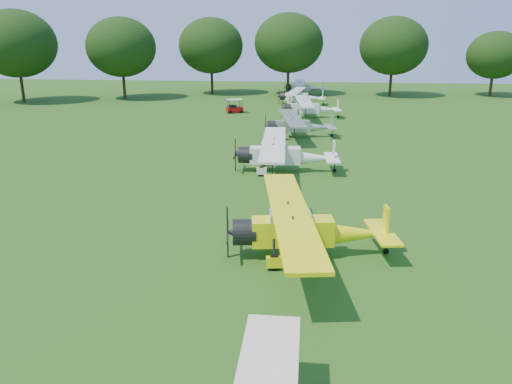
# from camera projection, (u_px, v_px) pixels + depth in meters

# --- Properties ---
(ground) EXTENTS (160.00, 160.00, 0.00)m
(ground) POSITION_uv_depth(u_px,v_px,m) (278.00, 209.00, 28.37)
(ground) COLOR #245214
(ground) RESTS_ON ground
(tree_belt) EXTENTS (137.36, 130.27, 14.52)m
(tree_belt) POSITION_uv_depth(u_px,v_px,m) (349.00, 64.00, 25.73)
(tree_belt) COLOR black
(tree_belt) RESTS_ON ground
(aircraft_2) EXTENTS (7.56, 11.98, 2.35)m
(aircraft_2) POSITION_uv_depth(u_px,v_px,m) (305.00, 227.00, 21.95)
(aircraft_2) COLOR #FFFD0A
(aircraft_2) RESTS_ON ground
(aircraft_3) EXTENTS (7.54, 12.01, 2.37)m
(aircraft_3) POSITION_uv_depth(u_px,v_px,m) (283.00, 153.00, 35.68)
(aircraft_3) COLOR white
(aircraft_3) RESTS_ON ground
(aircraft_4) EXTENTS (6.89, 10.91, 2.14)m
(aircraft_4) POSITION_uv_depth(u_px,v_px,m) (298.00, 124.00, 47.77)
(aircraft_4) COLOR silver
(aircraft_4) RESTS_ON ground
(aircraft_5) EXTENTS (7.05, 11.21, 2.20)m
(aircraft_5) POSITION_uv_depth(u_px,v_px,m) (309.00, 107.00, 58.96)
(aircraft_5) COLOR white
(aircraft_5) RESTS_ON ground
(aircraft_6) EXTENTS (6.71, 10.66, 2.09)m
(aircraft_6) POSITION_uv_depth(u_px,v_px,m) (300.00, 96.00, 70.39)
(aircraft_6) COLOR white
(aircraft_6) RESTS_ON ground
(aircraft_7) EXTENTS (6.84, 10.86, 2.15)m
(aircraft_7) POSITION_uv_depth(u_px,v_px,m) (304.00, 86.00, 82.63)
(aircraft_7) COLOR silver
(aircraft_7) RESTS_ON ground
(golf_cart) EXTENTS (2.29, 1.86, 1.71)m
(golf_cart) POSITION_uv_depth(u_px,v_px,m) (234.00, 108.00, 62.86)
(golf_cart) COLOR #AB0C0C
(golf_cart) RESTS_ON ground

